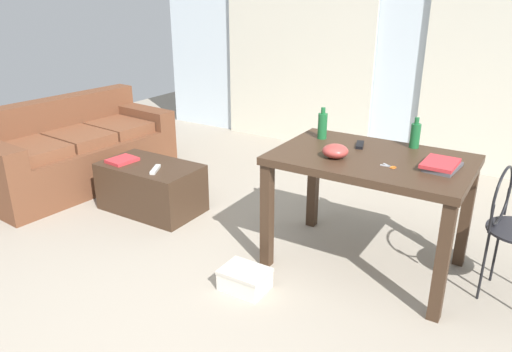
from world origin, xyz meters
The scene contains 16 objects.
ground_plane centered at (0.00, 1.46, 0.00)m, with size 8.91×8.91×0.00m, color gray.
wall_back centered at (0.00, 3.71, 1.29)m, with size 6.21×0.10×2.59m, color silver.
curtains centered at (0.00, 3.63, 1.18)m, with size 4.24×0.03×2.36m.
couch centered at (-2.35, 1.32, 0.31)m, with size 0.98×1.84×0.79m.
coffee_table centered at (-1.30, 1.24, 0.20)m, with size 0.83×0.49×0.41m.
craft_table centered at (0.54, 1.34, 0.67)m, with size 1.22×0.80×0.78m.
wire_chair centered at (1.37, 1.44, 0.52)m, with size 0.37×0.39×0.82m.
bottle_near centered at (0.72, 1.66, 0.87)m, with size 0.06×0.06×0.21m.
bottle_far centered at (0.11, 1.53, 0.88)m, with size 0.06×0.06×0.22m.
bowl centered at (0.35, 1.19, 0.82)m, with size 0.16×0.16×0.08m, color #9E3833.
book_stack centered at (0.96, 1.34, 0.80)m, with size 0.21×0.27×0.04m.
tv_remote_on_table centered at (0.40, 1.50, 0.79)m, with size 0.05×0.15×0.02m, color black.
scissors centered at (0.70, 1.21, 0.78)m, with size 0.10×0.06×0.00m.
tv_remote_primary centered at (-1.15, 1.15, 0.42)m, with size 0.04×0.19×0.02m, color #B7B7B2.
magazine centered at (-1.54, 1.17, 0.42)m, with size 0.19×0.23×0.03m, color red.
shoebox centered at (0.02, 0.66, 0.07)m, with size 0.29×0.23×0.14m.
Camera 1 is at (1.46, -1.52, 1.78)m, focal length 34.25 mm.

